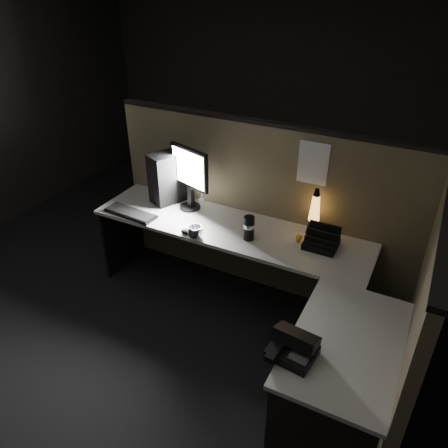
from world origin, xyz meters
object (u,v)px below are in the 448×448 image
at_px(monitor, 189,173).
at_px(lava_lamp, 314,215).
at_px(keyboard, 131,213).
at_px(pc_tower, 174,176).
at_px(desk_phone, 293,346).

xyz_separation_m(monitor, lava_lamp, (1.07, 0.07, -0.17)).
bearing_deg(monitor, keyboard, -120.31).
distance_m(monitor, lava_lamp, 1.09).
height_order(pc_tower, desk_phone, pc_tower).
relative_size(lava_lamp, desk_phone, 1.44).
bearing_deg(pc_tower, monitor, 3.78).
xyz_separation_m(monitor, keyboard, (-0.38, -0.35, -0.32)).
distance_m(pc_tower, lava_lamp, 1.28).
relative_size(monitor, desk_phone, 2.01).
bearing_deg(desk_phone, keyboard, 161.23).
bearing_deg(keyboard, monitor, 46.13).
distance_m(lava_lamp, desk_phone, 1.28).
bearing_deg(lava_lamp, monitor, -176.29).
relative_size(monitor, keyboard, 1.16).
bearing_deg(keyboard, desk_phone, -21.43).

